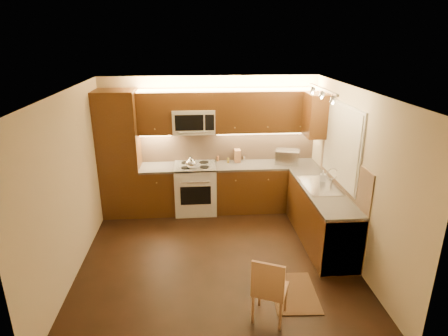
{
  "coord_description": "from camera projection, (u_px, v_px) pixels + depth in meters",
  "views": [
    {
      "loc": [
        -0.28,
        -4.9,
        3.2
      ],
      "look_at": [
        0.15,
        0.55,
        1.25
      ],
      "focal_mm": 30.17,
      "sensor_mm": 36.0,
      "label": 1
    }
  ],
  "objects": [
    {
      "name": "floor",
      "position": [
        217.0,
        258.0,
        5.7
      ],
      "size": [
        4.0,
        4.0,
        0.01
      ],
      "primitive_type": "cube",
      "color": "black",
      "rests_on": "ground"
    },
    {
      "name": "ceiling",
      "position": [
        216.0,
        92.0,
        4.86
      ],
      "size": [
        4.0,
        4.0,
        0.01
      ],
      "primitive_type": "cube",
      "color": "beige",
      "rests_on": "ground"
    },
    {
      "name": "wall_back",
      "position": [
        210.0,
        143.0,
        7.16
      ],
      "size": [
        4.0,
        0.01,
        2.5
      ],
      "primitive_type": "cube",
      "color": "#C8B692",
      "rests_on": "ground"
    },
    {
      "name": "wall_front",
      "position": [
        230.0,
        263.0,
        3.4
      ],
      "size": [
        4.0,
        0.01,
        2.5
      ],
      "primitive_type": "cube",
      "color": "#C8B692",
      "rests_on": "ground"
    },
    {
      "name": "wall_left",
      "position": [
        70.0,
        186.0,
        5.13
      ],
      "size": [
        0.01,
        4.0,
        2.5
      ],
      "primitive_type": "cube",
      "color": "#C8B692",
      "rests_on": "ground"
    },
    {
      "name": "wall_right",
      "position": [
        355.0,
        177.0,
        5.43
      ],
      "size": [
        0.01,
        4.0,
        2.5
      ],
      "primitive_type": "cube",
      "color": "#C8B692",
      "rests_on": "ground"
    },
    {
      "name": "pantry",
      "position": [
        120.0,
        155.0,
        6.78
      ],
      "size": [
        0.7,
        0.6,
        2.3
      ],
      "primitive_type": "cube",
      "color": "#49270F",
      "rests_on": "floor"
    },
    {
      "name": "base_cab_back_left",
      "position": [
        159.0,
        190.0,
        7.08
      ],
      "size": [
        0.62,
        0.6,
        0.86
      ],
      "primitive_type": "cube",
      "color": "#49270F",
      "rests_on": "floor"
    },
    {
      "name": "counter_back_left",
      "position": [
        157.0,
        168.0,
        6.92
      ],
      "size": [
        0.62,
        0.6,
        0.04
      ],
      "primitive_type": "cube",
      "color": "#3D3937",
      "rests_on": "base_cab_back_left"
    },
    {
      "name": "base_cab_back_right",
      "position": [
        265.0,
        187.0,
        7.23
      ],
      "size": [
        1.92,
        0.6,
        0.86
      ],
      "primitive_type": "cube",
      "color": "#49270F",
      "rests_on": "floor"
    },
    {
      "name": "counter_back_right",
      "position": [
        266.0,
        165.0,
        7.08
      ],
      "size": [
        1.92,
        0.6,
        0.04
      ],
      "primitive_type": "cube",
      "color": "#3D3937",
      "rests_on": "base_cab_back_right"
    },
    {
      "name": "base_cab_right",
      "position": [
        321.0,
        216.0,
        6.05
      ],
      "size": [
        0.6,
        2.0,
        0.86
      ],
      "primitive_type": "cube",
      "color": "#49270F",
      "rests_on": "floor"
    },
    {
      "name": "counter_right",
      "position": [
        323.0,
        191.0,
        5.9
      ],
      "size": [
        0.6,
        2.0,
        0.04
      ],
      "primitive_type": "cube",
      "color": "#3D3937",
      "rests_on": "base_cab_right"
    },
    {
      "name": "dishwasher",
      "position": [
        336.0,
        239.0,
        5.4
      ],
      "size": [
        0.58,
        0.6,
        0.84
      ],
      "primitive_type": "cube",
      "color": "silver",
      "rests_on": "floor"
    },
    {
      "name": "backsplash_back",
      "position": [
        228.0,
        145.0,
        7.19
      ],
      "size": [
        3.3,
        0.02,
        0.6
      ],
      "primitive_type": "cube",
      "color": "tan",
      "rests_on": "wall_back"
    },
    {
      "name": "backsplash_right",
      "position": [
        343.0,
        171.0,
        5.82
      ],
      "size": [
        0.02,
        2.0,
        0.6
      ],
      "primitive_type": "cube",
      "color": "tan",
      "rests_on": "wall_right"
    },
    {
      "name": "upper_cab_back_left",
      "position": [
        155.0,
        113.0,
        6.71
      ],
      "size": [
        0.62,
        0.35,
        0.75
      ],
      "primitive_type": "cube",
      "color": "#49270F",
      "rests_on": "wall_back"
    },
    {
      "name": "upper_cab_back_right",
      "position": [
        267.0,
        111.0,
        6.86
      ],
      "size": [
        1.92,
        0.35,
        0.75
      ],
      "primitive_type": "cube",
      "color": "#49270F",
      "rests_on": "wall_back"
    },
    {
      "name": "upper_cab_bridge",
      "position": [
        193.0,
        100.0,
        6.69
      ],
      "size": [
        0.76,
        0.35,
        0.31
      ],
      "primitive_type": "cube",
      "color": "#49270F",
      "rests_on": "wall_back"
    },
    {
      "name": "upper_cab_right_corner",
      "position": [
        316.0,
        115.0,
        6.52
      ],
      "size": [
        0.35,
        0.5,
        0.75
      ],
      "primitive_type": "cube",
      "color": "#49270F",
      "rests_on": "wall_right"
    },
    {
      "name": "stove",
      "position": [
        196.0,
        188.0,
        7.09
      ],
      "size": [
        0.76,
        0.65,
        0.92
      ],
      "primitive_type": null,
      "color": "silver",
      "rests_on": "floor"
    },
    {
      "name": "microwave",
      "position": [
        194.0,
        121.0,
        6.8
      ],
      "size": [
        0.76,
        0.38,
        0.44
      ],
      "primitive_type": null,
      "color": "silver",
      "rests_on": "wall_back"
    },
    {
      "name": "window_frame",
      "position": [
        342.0,
        144.0,
        5.82
      ],
      "size": [
        0.03,
        1.44,
        1.24
      ],
      "primitive_type": "cube",
      "color": "silver",
      "rests_on": "wall_right"
    },
    {
      "name": "window_blinds",
      "position": [
        341.0,
        144.0,
        5.82
      ],
      "size": [
        0.02,
        1.36,
        1.16
      ],
      "primitive_type": "cube",
      "color": "silver",
      "rests_on": "wall_right"
    },
    {
      "name": "sink",
      "position": [
        320.0,
        182.0,
        6.01
      ],
      "size": [
        0.52,
        0.86,
        0.15
      ],
      "primitive_type": null,
      "color": "silver",
      "rests_on": "counter_right"
    },
    {
      "name": "faucet",
      "position": [
        332.0,
        177.0,
        6.0
      ],
      "size": [
        0.2,
        0.04,
        0.3
      ],
      "primitive_type": null,
      "color": "silver",
      "rests_on": "counter_right"
    },
    {
      "name": "track_light_bar",
      "position": [
        323.0,
        89.0,
        5.36
      ],
      "size": [
        0.04,
        1.2,
        0.03
      ],
      "primitive_type": "cube",
      "color": "silver",
      "rests_on": "ceiling"
    },
    {
      "name": "kettle",
      "position": [
        191.0,
        162.0,
        6.74
      ],
      "size": [
        0.24,
        0.24,
        0.23
      ],
      "primitive_type": null,
      "rotation": [
        0.0,
        0.0,
        0.24
      ],
      "color": "silver",
      "rests_on": "stove"
    },
    {
      "name": "toaster_oven",
      "position": [
        287.0,
        157.0,
        7.06
      ],
      "size": [
        0.51,
        0.44,
        0.26
      ],
      "primitive_type": "cube",
      "rotation": [
        0.0,
        0.0,
        -0.31
      ],
      "color": "silver",
      "rests_on": "counter_back_right"
    },
    {
      "name": "knife_block",
      "position": [
        237.0,
        156.0,
        7.15
      ],
      "size": [
        0.11,
        0.18,
        0.24
      ],
      "primitive_type": "cube",
      "rotation": [
        0.0,
        0.0,
        0.02
      ],
      "color": "#A06B48",
      "rests_on": "counter_back_right"
    },
    {
      "name": "spice_jar_a",
      "position": [
        239.0,
        160.0,
        7.17
      ],
      "size": [
        0.04,
        0.04,
        0.09
      ],
      "primitive_type": "cylinder",
      "rotation": [
        0.0,
        0.0,
        -0.07
      ],
      "color": "silver",
      "rests_on": "counter_back_right"
    },
    {
      "name": "spice_jar_b",
      "position": [
        228.0,
        160.0,
        7.12
      ],
      "size": [
        0.05,
        0.05,
        0.09
      ],
      "primitive_type": "cylinder",
      "rotation": [
        0.0,
        0.0,
        0.06
      ],
      "color": "olive",
      "rests_on": "counter_back_right"
    },
    {
      "name": "spice_jar_c",
      "position": [
        244.0,
        158.0,
        7.24
      ],
      "size": [
        0.05,
        0.05,
        0.1
      ],
      "primitive_type": "cylinder",
      "rotation": [
        0.0,
        0.0,
        -0.39
      ],
      "color": "silver",
      "rests_on": "counter_back_right"
    },
    {
      "name": "spice_jar_d",
      "position": [
        218.0,
        159.0,
        7.21
      ],
      "size": [
        0.05,
        0.05,
        0.1
      ],
      "primitive_type": "cylinder",
      "rotation": [
        0.0,
        0.0,
        0.29
      ],
      "color": "#9A5A2E",
      "rests_on": "counter_back_right"
    },
    {
      "name": "soap_bottle",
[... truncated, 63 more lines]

